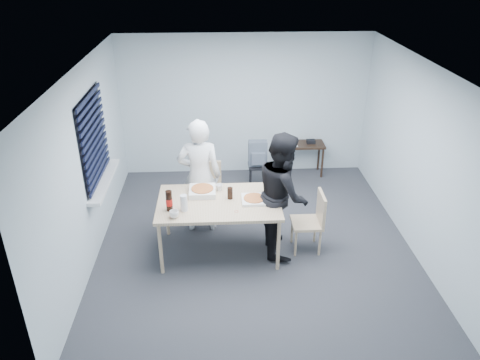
{
  "coord_description": "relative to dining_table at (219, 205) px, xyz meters",
  "views": [
    {
      "loc": [
        -0.51,
        -5.71,
        3.95
      ],
      "look_at": [
        -0.21,
        0.1,
        1.0
      ],
      "focal_mm": 35.0,
      "sensor_mm": 36.0,
      "label": 1
    }
  ],
  "objects": [
    {
      "name": "chair_right",
      "position": [
        1.32,
        -0.01,
        -0.24
      ],
      "size": [
        0.42,
        0.42,
        0.89
      ],
      "color": "#CEB491",
      "rests_on": "ground"
    },
    {
      "name": "stool",
      "position": [
        0.7,
        1.91,
        -0.41
      ],
      "size": [
        0.32,
        0.32,
        0.45
      ],
      "color": "black",
      "rests_on": "ground"
    },
    {
      "name": "backpack",
      "position": [
        0.7,
        1.9,
        -0.08
      ],
      "size": [
        0.32,
        0.24,
        0.45
      ],
      "rotation": [
        0.0,
        0.0,
        0.03
      ],
      "color": "slate",
      "rests_on": "stool"
    },
    {
      "name": "mug_b",
      "position": [
        0.01,
        0.32,
        0.1
      ],
      "size": [
        0.1,
        0.1,
        0.09
      ],
      "primitive_type": "imported",
      "color": "white",
      "rests_on": "dining_table"
    },
    {
      "name": "room",
      "position": [
        -1.68,
        0.56,
        0.69
      ],
      "size": [
        5.0,
        5.0,
        5.0
      ],
      "color": "#303035",
      "rests_on": "ground"
    },
    {
      "name": "chair_far",
      "position": [
        -0.16,
        1.05,
        -0.24
      ],
      "size": [
        0.42,
        0.42,
        0.89
      ],
      "color": "#CEB491",
      "rests_on": "ground"
    },
    {
      "name": "cola_glass",
      "position": [
        0.16,
        0.07,
        0.14
      ],
      "size": [
        0.08,
        0.08,
        0.17
      ],
      "primitive_type": "cylinder",
      "rotation": [
        0.0,
        0.0,
        -0.11
      ],
      "color": "black",
      "rests_on": "dining_table"
    },
    {
      "name": "black_box",
      "position": [
        1.74,
        2.45,
        -0.1
      ],
      "size": [
        0.16,
        0.11,
        0.07
      ],
      "primitive_type": "cube",
      "rotation": [
        0.0,
        0.0,
        0.01
      ],
      "color": "black",
      "rests_on": "side_table"
    },
    {
      "name": "mug_a",
      "position": [
        -0.57,
        -0.39,
        0.11
      ],
      "size": [
        0.17,
        0.17,
        0.1
      ],
      "primitive_type": "imported",
      "rotation": [
        0.0,
        0.0,
        0.52
      ],
      "color": "white",
      "rests_on": "dining_table"
    },
    {
      "name": "soda_bottle",
      "position": [
        -0.65,
        -0.2,
        0.19
      ],
      "size": [
        0.09,
        0.09,
        0.28
      ],
      "rotation": [
        0.0,
        0.0,
        0.16
      ],
      "color": "black",
      "rests_on": "dining_table"
    },
    {
      "name": "plastic_cups",
      "position": [
        -0.46,
        -0.22,
        0.17
      ],
      "size": [
        0.1,
        0.1,
        0.22
      ],
      "primitive_type": "cylinder",
      "rotation": [
        0.0,
        0.0,
        -0.12
      ],
      "color": "silver",
      "rests_on": "dining_table"
    },
    {
      "name": "papers",
      "position": [
        1.37,
        2.44,
        -0.13
      ],
      "size": [
        0.26,
        0.32,
        0.0
      ],
      "primitive_type": "cube",
      "rotation": [
        0.0,
        0.0,
        -0.2
      ],
      "color": "white",
      "rests_on": "side_table"
    },
    {
      "name": "pizza_box_b",
      "position": [
        0.48,
        -0.01,
        0.08
      ],
      "size": [
        0.34,
        0.34,
        0.05
      ],
      "rotation": [
        0.0,
        0.0,
        0.18
      ],
      "color": "white",
      "rests_on": "dining_table"
    },
    {
      "name": "dining_table",
      "position": [
        0.0,
        0.0,
        0.0
      ],
      "size": [
        1.67,
        1.06,
        0.81
      ],
      "color": "#CEB491",
      "rests_on": "ground"
    },
    {
      "name": "person_black",
      "position": [
        0.88,
        0.03,
        0.13
      ],
      "size": [
        0.47,
        0.86,
        1.77
      ],
      "primitive_type": "imported",
      "rotation": [
        0.0,
        0.0,
        1.57
      ],
      "color": "black",
      "rests_on": "ground"
    },
    {
      "name": "rubber_band",
      "position": [
        0.23,
        -0.29,
        0.06
      ],
      "size": [
        0.06,
        0.06,
        0.0
      ],
      "primitive_type": "torus",
      "rotation": [
        0.0,
        0.0,
        -0.07
      ],
      "color": "red",
      "rests_on": "dining_table"
    },
    {
      "name": "person_white",
      "position": [
        -0.27,
        0.63,
        0.13
      ],
      "size": [
        0.65,
        0.42,
        1.77
      ],
      "primitive_type": "imported",
      "rotation": [
        0.0,
        0.0,
        3.14
      ],
      "color": "silver",
      "rests_on": "ground"
    },
    {
      "name": "pizza_box_a",
      "position": [
        -0.23,
        0.23,
        0.1
      ],
      "size": [
        0.37,
        0.37,
        0.09
      ],
      "rotation": [
        0.0,
        0.0,
        -0.32
      ],
      "color": "white",
      "rests_on": "dining_table"
    },
    {
      "name": "side_table",
      "position": [
        1.52,
        2.44,
        -0.21
      ],
      "size": [
        0.93,
        0.41,
        0.62
      ],
      "color": "black",
      "rests_on": "ground"
    }
  ]
}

